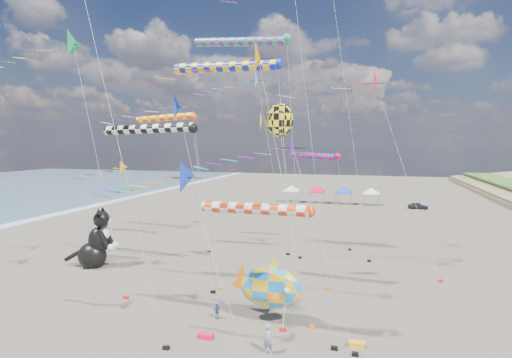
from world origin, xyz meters
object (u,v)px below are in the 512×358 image
Objects in this scene: person_adult at (268,339)px; parked_car at (418,206)px; fish_inflatable at (270,288)px; child_green at (272,302)px; cat_inflatable at (94,237)px; child_blue at (217,311)px.

person_adult is 55.63m from parked_car.
child_green is at bearing 100.63° from fish_inflatable.
parked_car is (32.84, 43.42, -2.25)m from cat_inflatable.
parked_car reaches higher than child_blue.
child_green is at bearing 93.50° from person_adult.
child_blue is (-3.14, -2.36, -0.05)m from child_green.
cat_inflatable is at bearing 166.81° from child_green.
cat_inflatable is at bearing 143.17° from parked_car.
cat_inflatable is 1.69× the size of parked_car.
fish_inflatable reaches higher than person_adult.
parked_car is at bearing 67.55° from person_adult.
person_adult is at bearing -77.43° from fish_inflatable.
fish_inflatable is 2.62m from child_green.
parked_car is at bearing 23.11° from child_blue.
child_blue is (-3.50, -0.45, -1.80)m from fish_inflatable.
cat_inflatable is 54.49m from parked_car.
child_green is 1.10× the size of child_blue.
child_blue is at bearing 160.86° from parked_car.
child_green is (18.15, -4.83, -2.27)m from cat_inflatable.
child_green is (-1.21, 5.72, -0.29)m from person_adult.
cat_inflatable is 5.12× the size of child_green.
child_blue is at bearing -141.38° from child_green.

